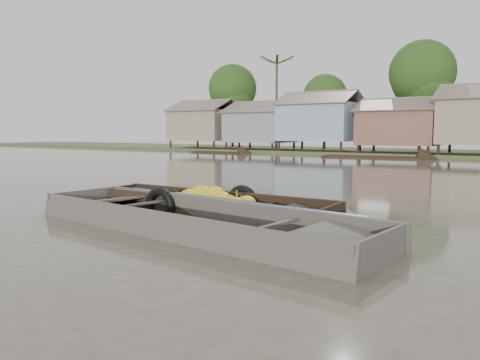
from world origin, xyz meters
The scene contains 3 objects.
ground centered at (0.00, 0.00, 0.00)m, with size 120.00×120.00×0.00m, color #494237.
banana_boat centered at (-0.86, 0.49, 0.20)m, with size 6.29×1.72×0.91m.
viewer_boat centered at (0.19, -1.23, 0.07)m, with size 8.02×2.92×0.63m.
Camera 1 is at (5.87, -8.34, 1.95)m, focal length 35.00 mm.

